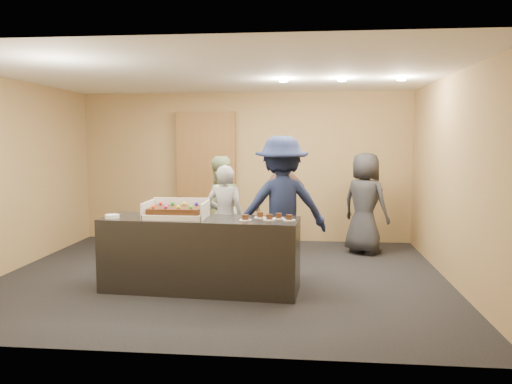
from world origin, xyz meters
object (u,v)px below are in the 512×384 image
plate_stack (112,216)px  person_dark_suit (365,203)px  person_server_grey (225,218)px  person_navy_man (282,207)px  storage_cabinet (206,177)px  cake_box (177,214)px  person_brown_extra (283,205)px  person_sage_man (219,209)px  sheet_cake (176,210)px  serving_counter (200,254)px

plate_stack → person_dark_suit: bearing=35.5°
person_server_grey → person_navy_man: bearing=170.1°
storage_cabinet → cake_box: storage_cabinet is taller
cake_box → person_server_grey: 1.03m
person_brown_extra → person_server_grey: bearing=11.2°
person_server_grey → person_sage_man: size_ratio=0.94×
cake_box → person_navy_man: bearing=28.0°
person_sage_man → person_brown_extra: size_ratio=0.95×
plate_stack → person_server_grey: size_ratio=0.11×
person_sage_man → person_brown_extra: bearing=164.5°
person_brown_extra → person_navy_man: bearing=55.3°
person_brown_extra → person_dark_suit: size_ratio=1.02×
storage_cabinet → person_dark_suit: storage_cabinet is taller
person_dark_suit → sheet_cake: bearing=80.6°
person_server_grey → sheet_cake: bearing=70.3°
storage_cabinet → plate_stack: bearing=-99.5°
person_server_grey → person_dark_suit: person_dark_suit is taller
serving_counter → plate_stack: bearing=-170.6°
cake_box → person_brown_extra: 2.14m
person_sage_man → plate_stack: bearing=27.9°
person_sage_man → person_navy_man: size_ratio=0.84×
plate_stack → person_sage_man: bearing=57.7°
person_sage_man → serving_counter: bearing=61.6°
sheet_cake → person_server_grey: bearing=64.0°
cake_box → person_dark_suit: bearing=41.3°
person_navy_man → person_server_grey: bearing=-28.1°
cake_box → person_brown_extra: bearing=54.7°
person_navy_man → person_brown_extra: 1.08m
person_brown_extra → sheet_cake: bearing=19.2°
serving_counter → person_navy_man: bearing=39.6°
serving_counter → person_brown_extra: bearing=65.9°
sheet_cake → person_sage_man: (0.26, 1.52, -0.19)m
plate_stack → person_navy_man: bearing=21.5°
serving_counter → person_brown_extra: size_ratio=1.43×
serving_counter → person_sage_man: (-0.04, 1.52, 0.35)m
serving_counter → storage_cabinet: storage_cabinet is taller
storage_cabinet → person_dark_suit: size_ratio=1.43×
plate_stack → person_brown_extra: 2.74m
serving_counter → person_navy_man: (0.96, 0.69, 0.50)m
sheet_cake → person_dark_suit: bearing=41.6°
plate_stack → person_brown_extra: bearing=43.1°
cake_box → person_brown_extra: person_brown_extra is taller
person_sage_man → person_brown_extra: person_brown_extra is taller
person_server_grey → person_brown_extra: person_brown_extra is taller
sheet_cake → storage_cabinet: bearing=94.5°
serving_counter → person_sage_man: 1.56m
serving_counter → storage_cabinet: (-0.53, 3.06, 0.73)m
cake_box → person_server_grey: bearing=63.3°
serving_counter → person_brown_extra: person_brown_extra is taller
storage_cabinet → person_sage_man: 1.66m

